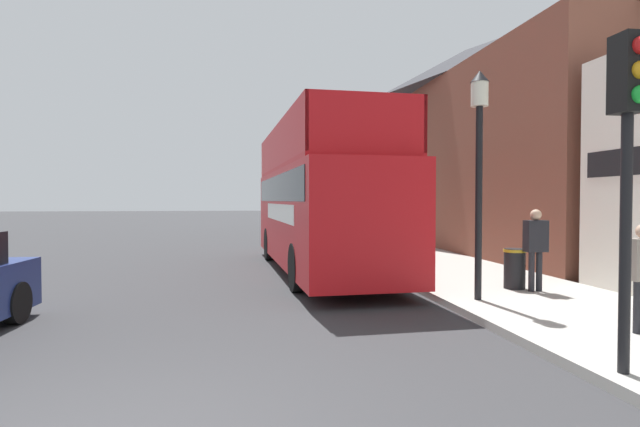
{
  "coord_description": "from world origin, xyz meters",
  "views": [
    {
      "loc": [
        0.98,
        -4.09,
        2.03
      ],
      "look_at": [
        3.26,
        10.1,
        1.65
      ],
      "focal_mm": 28.0,
      "sensor_mm": 36.0,
      "label": 1
    }
  ],
  "objects_px": {
    "pedestrian_third": "(536,242)",
    "lamp_post_nearest": "(479,141)",
    "lamp_post_second": "(370,166)",
    "tour_bus": "(318,207)",
    "traffic_signal": "(629,125)",
    "parked_car_ahead_of_bus": "(300,231)",
    "lamp_post_third": "(329,175)",
    "litter_bin": "(515,267)"
  },
  "relations": [
    {
      "from": "pedestrian_third",
      "to": "lamp_post_nearest",
      "type": "xyz_separation_m",
      "value": [
        -1.58,
        -0.63,
        1.99
      ]
    },
    {
      "from": "parked_car_ahead_of_bus",
      "to": "lamp_post_third",
      "type": "xyz_separation_m",
      "value": [
        1.63,
        1.46,
        2.61
      ]
    },
    {
      "from": "tour_bus",
      "to": "lamp_post_second",
      "type": "xyz_separation_m",
      "value": [
        2.14,
        2.35,
        1.35
      ]
    },
    {
      "from": "lamp_post_nearest",
      "to": "traffic_signal",
      "type": "bearing_deg",
      "value": -94.57
    },
    {
      "from": "parked_car_ahead_of_bus",
      "to": "tour_bus",
      "type": "bearing_deg",
      "value": -94.26
    },
    {
      "from": "lamp_post_second",
      "to": "litter_bin",
      "type": "relative_size",
      "value": 5.16
    },
    {
      "from": "lamp_post_nearest",
      "to": "lamp_post_second",
      "type": "height_order",
      "value": "lamp_post_second"
    },
    {
      "from": "traffic_signal",
      "to": "lamp_post_nearest",
      "type": "relative_size",
      "value": 0.85
    },
    {
      "from": "tour_bus",
      "to": "lamp_post_second",
      "type": "relative_size",
      "value": 2.3
    },
    {
      "from": "lamp_post_second",
      "to": "pedestrian_third",
      "type": "bearing_deg",
      "value": -76.1
    },
    {
      "from": "pedestrian_third",
      "to": "lamp_post_third",
      "type": "bearing_deg",
      "value": 96.92
    },
    {
      "from": "lamp_post_nearest",
      "to": "lamp_post_third",
      "type": "bearing_deg",
      "value": 90.63
    },
    {
      "from": "tour_bus",
      "to": "traffic_signal",
      "type": "distance_m",
      "value": 9.46
    },
    {
      "from": "litter_bin",
      "to": "traffic_signal",
      "type": "bearing_deg",
      "value": -108.19
    },
    {
      "from": "lamp_post_nearest",
      "to": "litter_bin",
      "type": "height_order",
      "value": "lamp_post_nearest"
    },
    {
      "from": "lamp_post_second",
      "to": "traffic_signal",
      "type": "bearing_deg",
      "value": -91.0
    },
    {
      "from": "lamp_post_nearest",
      "to": "litter_bin",
      "type": "distance_m",
      "value": 3.05
    },
    {
      "from": "traffic_signal",
      "to": "parked_car_ahead_of_bus",
      "type": "bearing_deg",
      "value": 94.79
    },
    {
      "from": "traffic_signal",
      "to": "lamp_post_nearest",
      "type": "height_order",
      "value": "lamp_post_nearest"
    },
    {
      "from": "parked_car_ahead_of_bus",
      "to": "lamp_post_third",
      "type": "height_order",
      "value": "lamp_post_third"
    },
    {
      "from": "pedestrian_third",
      "to": "lamp_post_nearest",
      "type": "relative_size",
      "value": 0.39
    },
    {
      "from": "lamp_post_nearest",
      "to": "lamp_post_second",
      "type": "bearing_deg",
      "value": 90.93
    },
    {
      "from": "parked_car_ahead_of_bus",
      "to": "lamp_post_second",
      "type": "bearing_deg",
      "value": -75.66
    },
    {
      "from": "traffic_signal",
      "to": "lamp_post_nearest",
      "type": "distance_m",
      "value": 4.07
    },
    {
      "from": "tour_bus",
      "to": "traffic_signal",
      "type": "xyz_separation_m",
      "value": [
        1.94,
        -9.21,
        0.99
      ]
    },
    {
      "from": "lamp_post_nearest",
      "to": "tour_bus",
      "type": "bearing_deg",
      "value": 113.62
    },
    {
      "from": "tour_bus",
      "to": "lamp_post_third",
      "type": "height_order",
      "value": "lamp_post_third"
    },
    {
      "from": "lamp_post_second",
      "to": "litter_bin",
      "type": "xyz_separation_m",
      "value": [
        1.45,
        -6.53,
        -2.6
      ]
    },
    {
      "from": "tour_bus",
      "to": "parked_car_ahead_of_bus",
      "type": "height_order",
      "value": "tour_bus"
    },
    {
      "from": "tour_bus",
      "to": "traffic_signal",
      "type": "height_order",
      "value": "tour_bus"
    },
    {
      "from": "pedestrian_third",
      "to": "lamp_post_second",
      "type": "relative_size",
      "value": 0.39
    },
    {
      "from": "pedestrian_third",
      "to": "lamp_post_second",
      "type": "distance_m",
      "value": 7.38
    },
    {
      "from": "parked_car_ahead_of_bus",
      "to": "lamp_post_third",
      "type": "bearing_deg",
      "value": 40.65
    },
    {
      "from": "lamp_post_second",
      "to": "lamp_post_nearest",
      "type": "bearing_deg",
      "value": -89.07
    },
    {
      "from": "tour_bus",
      "to": "lamp_post_second",
      "type": "height_order",
      "value": "lamp_post_second"
    },
    {
      "from": "parked_car_ahead_of_bus",
      "to": "lamp_post_nearest",
      "type": "relative_size",
      "value": 0.95
    },
    {
      "from": "tour_bus",
      "to": "traffic_signal",
      "type": "bearing_deg",
      "value": -80.7
    },
    {
      "from": "litter_bin",
      "to": "pedestrian_third",
      "type": "bearing_deg",
      "value": -55.59
    },
    {
      "from": "tour_bus",
      "to": "lamp_post_nearest",
      "type": "relative_size",
      "value": 2.34
    },
    {
      "from": "traffic_signal",
      "to": "lamp_post_nearest",
      "type": "bearing_deg",
      "value": 85.43
    },
    {
      "from": "lamp_post_third",
      "to": "litter_bin",
      "type": "height_order",
      "value": "lamp_post_third"
    },
    {
      "from": "parked_car_ahead_of_bus",
      "to": "lamp_post_nearest",
      "type": "xyz_separation_m",
      "value": [
        1.8,
        -13.58,
        2.52
      ]
    }
  ]
}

